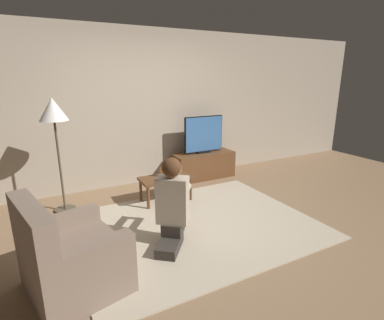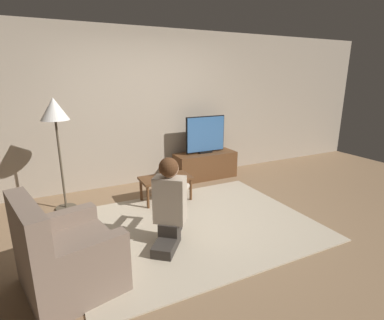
{
  "view_description": "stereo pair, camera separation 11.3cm",
  "coord_description": "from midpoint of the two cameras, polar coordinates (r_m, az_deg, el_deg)",
  "views": [
    {
      "loc": [
        -1.65,
        -3.0,
        1.84
      ],
      "look_at": [
        0.3,
        0.68,
        0.66
      ],
      "focal_mm": 28.0,
      "sensor_mm": 36.0,
      "label": 1
    },
    {
      "loc": [
        -1.55,
        -3.05,
        1.84
      ],
      "look_at": [
        0.3,
        0.68,
        0.66
      ],
      "focal_mm": 28.0,
      "sensor_mm": 36.0,
      "label": 2
    }
  ],
  "objects": [
    {
      "name": "wall_back",
      "position": [
        5.24,
        -8.52,
        9.73
      ],
      "size": [
        10.0,
        0.06,
        2.6
      ],
      "color": "tan",
      "rests_on": "ground_plane"
    },
    {
      "name": "rug",
      "position": [
        3.88,
        1.4,
        -12.32
      ],
      "size": [
        2.9,
        2.25,
        0.02
      ],
      "color": "#BCAD93",
      "rests_on": "ground_plane"
    },
    {
      "name": "picture_frame",
      "position": [
        4.5,
        -4.82,
        -2.15
      ],
      "size": [
        0.11,
        0.01,
        0.15
      ],
      "color": "brown",
      "rests_on": "coffee_table"
    },
    {
      "name": "coffee_table",
      "position": [
        4.49,
        -4.31,
        -3.85
      ],
      "size": [
        0.75,
        0.4,
        0.38
      ],
      "color": "brown",
      "rests_on": "ground_plane"
    },
    {
      "name": "tv",
      "position": [
        5.41,
        3.18,
        4.86
      ],
      "size": [
        0.77,
        0.08,
        0.67
      ],
      "color": "black",
      "rests_on": "tv_stand"
    },
    {
      "name": "armchair",
      "position": [
        2.95,
        -21.77,
        -16.95
      ],
      "size": [
        0.92,
        0.98,
        0.89
      ],
      "rotation": [
        0.0,
        0.0,
        1.8
      ],
      "color": "#7A6656",
      "rests_on": "ground_plane"
    },
    {
      "name": "floor_lamp",
      "position": [
        4.32,
        -23.97,
        7.61
      ],
      "size": [
        0.36,
        0.36,
        1.57
      ],
      "color": "#4C4233",
      "rests_on": "ground_plane"
    },
    {
      "name": "ground_plane",
      "position": [
        3.89,
        1.4,
        -12.42
      ],
      "size": [
        10.0,
        10.0,
        0.0
      ],
      "primitive_type": "plane",
      "color": "#896B4C"
    },
    {
      "name": "person_kneeling",
      "position": [
        3.3,
        -3.33,
        -7.77
      ],
      "size": [
        0.68,
        0.76,
        0.99
      ],
      "rotation": [
        0.0,
        0.0,
        2.47
      ],
      "color": "#332D28",
      "rests_on": "rug"
    },
    {
      "name": "tv_stand",
      "position": [
        5.55,
        3.1,
        -1.01
      ],
      "size": [
        1.13,
        0.43,
        0.47
      ],
      "color": "brown",
      "rests_on": "ground_plane"
    }
  ]
}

